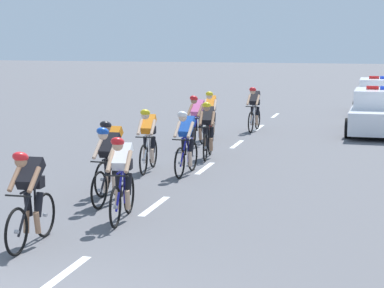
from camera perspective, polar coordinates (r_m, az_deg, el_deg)
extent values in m
cube|color=white|center=(9.77, -10.50, -10.47)|extent=(0.14, 1.60, 0.01)
cube|color=white|center=(13.34, -3.09, -5.10)|extent=(0.14, 1.60, 0.01)
cube|color=white|center=(17.10, 1.07, -2.00)|extent=(0.14, 1.60, 0.01)
cube|color=white|center=(20.95, 3.71, -0.02)|extent=(0.14, 1.60, 0.01)
cube|color=white|center=(24.84, 5.52, 1.35)|extent=(0.14, 1.60, 0.01)
cube|color=white|center=(28.77, 6.85, 2.34)|extent=(0.14, 1.60, 0.01)
torus|color=black|center=(10.62, -14.21, -7.00)|extent=(0.07, 0.73, 0.72)
cylinder|color=#99999E|center=(10.62, -14.21, -7.00)|extent=(0.06, 0.06, 0.06)
torus|color=black|center=(11.49, -11.96, -5.72)|extent=(0.07, 0.73, 0.72)
cylinder|color=#99999E|center=(11.49, -11.96, -5.72)|extent=(0.06, 0.06, 0.06)
cylinder|color=black|center=(10.88, -13.25, -3.66)|extent=(0.06, 0.55, 0.04)
cylinder|color=black|center=(10.80, -13.59, -5.53)|extent=(0.06, 0.48, 0.63)
cylinder|color=black|center=(11.13, -12.75, -4.98)|extent=(0.04, 0.04, 0.65)
cylinder|color=black|center=(10.58, -14.07, -4.16)|extent=(0.42, 0.05, 0.03)
cube|color=black|center=(11.05, -12.81, -3.25)|extent=(0.11, 0.22, 0.05)
cube|color=black|center=(10.90, -13.12, -2.35)|extent=(0.30, 0.56, 0.46)
cube|color=black|center=(11.03, -12.84, -3.05)|extent=(0.29, 0.21, 0.18)
cylinder|color=black|center=(11.03, -12.46, -4.88)|extent=(0.12, 0.23, 0.40)
cylinder|color=#9E7051|center=(11.02, -12.59, -6.31)|extent=(0.10, 0.16, 0.36)
cylinder|color=black|center=(11.10, -13.31, -4.82)|extent=(0.12, 0.17, 0.40)
cylinder|color=#9E7051|center=(11.10, -13.44, -6.23)|extent=(0.10, 0.13, 0.36)
cylinder|color=#9E7051|center=(10.65, -12.84, -2.87)|extent=(0.09, 0.40, 0.35)
cylinder|color=#9E7051|center=(10.79, -14.37, -2.78)|extent=(0.09, 0.40, 0.35)
sphere|color=#9E7051|center=(10.59, -13.87, -1.38)|extent=(0.19, 0.19, 0.19)
ellipsoid|color=red|center=(10.57, -13.91, -1.04)|extent=(0.24, 0.32, 0.24)
torus|color=black|center=(11.82, -6.31, -5.17)|extent=(0.13, 0.72, 0.72)
cylinder|color=#99999E|center=(11.82, -6.31, -5.17)|extent=(0.07, 0.07, 0.06)
torus|color=black|center=(12.77, -5.19, -4.10)|extent=(0.13, 0.72, 0.72)
cylinder|color=#99999E|center=(12.77, -5.19, -4.10)|extent=(0.07, 0.07, 0.06)
cylinder|color=#1E1E99|center=(12.13, -5.82, -2.19)|extent=(0.10, 0.55, 0.04)
cylinder|color=#1E1E99|center=(12.03, -6.00, -3.87)|extent=(0.10, 0.48, 0.63)
cylinder|color=#1E1E99|center=(12.38, -5.58, -3.40)|extent=(0.04, 0.04, 0.65)
cylinder|color=black|center=(11.80, -6.23, -2.61)|extent=(0.42, 0.08, 0.03)
cube|color=black|center=(12.32, -5.60, -1.84)|extent=(0.13, 0.23, 0.05)
cube|color=white|center=(12.16, -5.76, -1.02)|extent=(0.34, 0.58, 0.45)
cube|color=black|center=(12.30, -5.61, -1.66)|extent=(0.30, 0.23, 0.18)
cylinder|color=black|center=(12.30, -5.24, -3.29)|extent=(0.14, 0.23, 0.40)
cylinder|color=tan|center=(12.28, -5.31, -4.57)|extent=(0.11, 0.16, 0.36)
cylinder|color=black|center=(12.34, -6.05, -3.26)|extent=(0.13, 0.18, 0.40)
cylinder|color=tan|center=(12.32, -6.12, -4.54)|extent=(0.10, 0.13, 0.36)
cylinder|color=tan|center=(11.93, -5.25, -1.45)|extent=(0.12, 0.41, 0.35)
cylinder|color=tan|center=(12.00, -6.74, -1.41)|extent=(0.12, 0.41, 0.35)
sphere|color=tan|center=(11.84, -6.12, -0.12)|extent=(0.19, 0.19, 0.19)
ellipsoid|color=red|center=(11.82, -6.14, 0.19)|extent=(0.27, 0.34, 0.24)
torus|color=black|center=(13.13, -7.63, -3.78)|extent=(0.07, 0.72, 0.72)
cylinder|color=#99999E|center=(13.13, -7.63, -3.78)|extent=(0.06, 0.06, 0.06)
torus|color=black|center=(14.02, -5.95, -2.94)|extent=(0.07, 0.72, 0.72)
cylinder|color=#99999E|center=(14.02, -5.95, -2.94)|extent=(0.06, 0.06, 0.06)
cylinder|color=black|center=(13.43, -6.88, -1.15)|extent=(0.05, 0.55, 0.04)
cylinder|color=black|center=(13.33, -7.16, -2.64)|extent=(0.05, 0.48, 0.63)
cylinder|color=black|center=(13.66, -6.53, -2.27)|extent=(0.04, 0.04, 0.65)
cylinder|color=black|center=(13.12, -7.49, -1.48)|extent=(0.42, 0.04, 0.03)
cube|color=black|center=(13.60, -6.55, -0.84)|extent=(0.11, 0.22, 0.05)
cube|color=black|center=(13.46, -6.78, -0.09)|extent=(0.30, 0.55, 0.46)
cube|color=black|center=(13.59, -6.57, -0.68)|extent=(0.29, 0.21, 0.18)
cylinder|color=black|center=(13.57, -6.28, -2.17)|extent=(0.12, 0.23, 0.40)
cylinder|color=beige|center=(13.55, -6.39, -3.33)|extent=(0.09, 0.16, 0.36)
cylinder|color=black|center=(13.64, -6.98, -2.12)|extent=(0.11, 0.17, 0.40)
cylinder|color=beige|center=(13.62, -7.09, -3.28)|extent=(0.09, 0.13, 0.36)
cylinder|color=beige|center=(13.21, -6.51, -0.47)|extent=(0.09, 0.40, 0.35)
cylinder|color=beige|center=(13.33, -7.77, -0.41)|extent=(0.09, 0.40, 0.35)
sphere|color=beige|center=(13.15, -7.31, 0.75)|extent=(0.19, 0.19, 0.19)
ellipsoid|color=blue|center=(13.13, -7.34, 1.03)|extent=(0.24, 0.32, 0.24)
torus|color=black|center=(14.10, -7.38, -2.91)|extent=(0.08, 0.73, 0.72)
cylinder|color=#99999E|center=(14.10, -7.38, -2.91)|extent=(0.06, 0.06, 0.06)
torus|color=black|center=(14.99, -5.78, -2.18)|extent=(0.08, 0.73, 0.72)
cylinder|color=#99999E|center=(14.99, -5.78, -2.18)|extent=(0.06, 0.06, 0.06)
cylinder|color=silver|center=(14.40, -6.67, -0.47)|extent=(0.06, 0.55, 0.04)
cylinder|color=silver|center=(14.30, -6.93, -1.86)|extent=(0.06, 0.48, 0.63)
cylinder|color=silver|center=(14.63, -6.33, -1.52)|extent=(0.04, 0.04, 0.65)
cylinder|color=black|center=(14.09, -7.25, -0.77)|extent=(0.42, 0.05, 0.03)
cube|color=black|center=(14.58, -6.35, -0.19)|extent=(0.11, 0.22, 0.05)
cube|color=orange|center=(14.43, -6.57, 0.52)|extent=(0.30, 0.56, 0.45)
cube|color=black|center=(14.56, -6.37, -0.04)|extent=(0.29, 0.21, 0.18)
cylinder|color=black|center=(14.54, -6.10, -1.43)|extent=(0.12, 0.23, 0.40)
cylinder|color=#9E7051|center=(14.52, -6.21, -2.51)|extent=(0.10, 0.16, 0.36)
cylinder|color=black|center=(14.61, -6.75, -1.39)|extent=(0.12, 0.17, 0.40)
cylinder|color=#9E7051|center=(14.59, -6.86, -2.46)|extent=(0.10, 0.13, 0.36)
cylinder|color=#9E7051|center=(14.18, -6.33, 0.17)|extent=(0.09, 0.40, 0.35)
cylinder|color=#9E7051|center=(14.31, -7.50, 0.23)|extent=(0.09, 0.40, 0.35)
sphere|color=#9E7051|center=(14.13, -7.08, 1.31)|extent=(0.19, 0.19, 0.19)
ellipsoid|color=black|center=(14.11, -7.10, 1.57)|extent=(0.24, 0.32, 0.24)
torus|color=black|center=(15.80, -1.02, -1.57)|extent=(0.07, 0.73, 0.72)
cylinder|color=#99999E|center=(15.80, -1.02, -1.57)|extent=(0.06, 0.06, 0.06)
torus|color=black|center=(16.74, 0.05, -0.98)|extent=(0.07, 0.73, 0.72)
cylinder|color=#99999E|center=(16.74, 0.05, -0.98)|extent=(0.06, 0.06, 0.06)
cylinder|color=#1E1E99|center=(16.13, -0.52, 0.59)|extent=(0.06, 0.55, 0.04)
cylinder|color=#1E1E99|center=(16.02, -0.71, -0.65)|extent=(0.06, 0.48, 0.63)
cylinder|color=#1E1E99|center=(16.37, -0.31, -0.37)|extent=(0.04, 0.04, 0.65)
cylinder|color=black|center=(15.81, -0.91, 0.34)|extent=(0.42, 0.04, 0.03)
cube|color=black|center=(16.32, -0.31, 0.82)|extent=(0.11, 0.22, 0.05)
cube|color=blue|center=(16.17, -0.44, 1.46)|extent=(0.30, 0.55, 0.46)
cube|color=black|center=(16.30, -0.32, 0.95)|extent=(0.29, 0.21, 0.18)
cylinder|color=black|center=(16.28, -0.07, -0.28)|extent=(0.12, 0.23, 0.40)
cylinder|color=beige|center=(16.25, -0.15, -1.24)|extent=(0.10, 0.16, 0.36)
cylinder|color=black|center=(16.33, -0.67, -0.25)|extent=(0.12, 0.17, 0.40)
cylinder|color=beige|center=(16.30, -0.76, -1.21)|extent=(0.09, 0.13, 0.36)
cylinder|color=beige|center=(15.93, -0.13, 1.17)|extent=(0.09, 0.40, 0.35)
cylinder|color=beige|center=(16.03, -1.22, 1.21)|extent=(0.09, 0.40, 0.35)
sphere|color=beige|center=(15.86, -0.77, 2.19)|extent=(0.19, 0.19, 0.19)
ellipsoid|color=white|center=(15.84, -0.79, 2.42)|extent=(0.24, 0.32, 0.24)
torus|color=black|center=(16.24, -4.00, -1.30)|extent=(0.11, 0.73, 0.72)
cylinder|color=#99999E|center=(16.24, -4.00, -1.30)|extent=(0.06, 0.06, 0.06)
torus|color=black|center=(17.20, -3.20, -0.73)|extent=(0.11, 0.73, 0.72)
cylinder|color=#99999E|center=(17.20, -3.20, -0.73)|extent=(0.06, 0.06, 0.06)
cylinder|color=white|center=(16.59, -3.65, 0.79)|extent=(0.08, 0.55, 0.04)
cylinder|color=white|center=(16.47, -3.78, -0.41)|extent=(0.08, 0.48, 0.63)
cylinder|color=white|center=(16.83, -3.48, -0.14)|extent=(0.04, 0.04, 0.65)
cylinder|color=black|center=(16.26, -3.94, 0.56)|extent=(0.42, 0.06, 0.03)
cube|color=black|center=(16.78, -3.49, 1.02)|extent=(0.12, 0.23, 0.05)
cube|color=orange|center=(16.63, -3.60, 1.65)|extent=(0.33, 0.57, 0.44)
cube|color=black|center=(16.76, -3.50, 1.15)|extent=(0.30, 0.22, 0.18)
cylinder|color=black|center=(16.74, -3.23, -0.04)|extent=(0.13, 0.23, 0.40)
cylinder|color=beige|center=(16.71, -3.28, -0.98)|extent=(0.10, 0.16, 0.36)
cylinder|color=black|center=(16.79, -3.83, -0.03)|extent=(0.12, 0.18, 0.40)
cylinder|color=beige|center=(16.75, -3.88, -0.96)|extent=(0.10, 0.13, 0.36)
cylinder|color=beige|center=(16.39, -3.23, 1.37)|extent=(0.11, 0.41, 0.35)
cylinder|color=beige|center=(16.47, -4.31, 1.40)|extent=(0.11, 0.41, 0.35)
sphere|color=beige|center=(16.31, -3.85, 2.36)|extent=(0.19, 0.19, 0.19)
ellipsoid|color=yellow|center=(16.30, -3.86, 2.58)|extent=(0.26, 0.33, 0.24)
torus|color=black|center=(17.99, 1.10, -0.30)|extent=(0.12, 0.72, 0.72)
cylinder|color=#99999E|center=(17.99, 1.10, -0.30)|extent=(0.07, 0.07, 0.06)
torus|color=black|center=(18.97, 1.50, 0.17)|extent=(0.12, 0.72, 0.72)
cylinder|color=#99999E|center=(18.97, 1.50, 0.17)|extent=(0.07, 0.07, 0.06)
cylinder|color=black|center=(18.35, 1.29, 1.58)|extent=(0.10, 0.55, 0.04)
cylinder|color=black|center=(18.22, 1.22, 0.50)|extent=(0.09, 0.48, 0.63)
cylinder|color=black|center=(18.59, 1.37, 0.73)|extent=(0.04, 0.04, 0.65)
cylinder|color=black|center=(18.01, 1.15, 1.38)|extent=(0.42, 0.07, 0.03)
cube|color=black|center=(18.54, 1.37, 1.78)|extent=(0.12, 0.23, 0.05)
cube|color=black|center=(18.40, 1.32, 2.35)|extent=(0.34, 0.57, 0.47)
cube|color=black|center=(18.53, 1.37, 1.90)|extent=(0.30, 0.23, 0.18)
cylinder|color=black|center=(18.51, 1.62, 0.82)|extent=(0.13, 0.23, 0.40)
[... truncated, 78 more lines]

